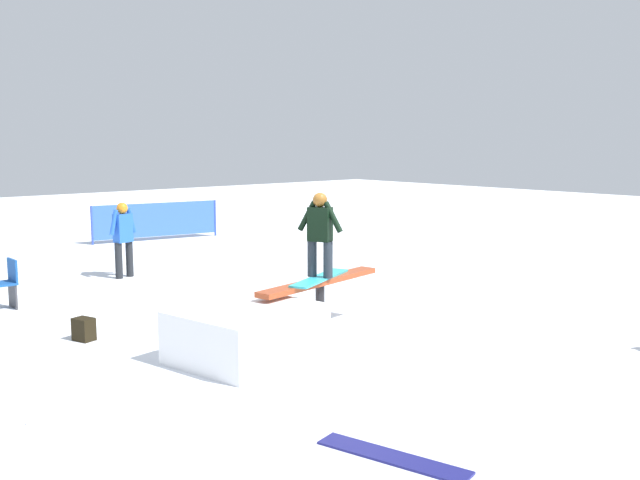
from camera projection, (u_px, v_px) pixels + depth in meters
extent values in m
plane|color=white|center=(320.00, 333.00, 10.96)|extent=(60.00, 60.00, 0.00)
cylinder|color=black|center=(320.00, 309.00, 10.90)|extent=(0.14, 0.14, 0.77)
cube|color=#A53F1E|center=(320.00, 282.00, 10.84)|extent=(2.61, 0.74, 0.08)
cube|color=white|center=(247.00, 333.00, 9.66)|extent=(2.04, 1.80, 0.71)
cube|color=#2FB5C6|center=(320.00, 278.00, 10.83)|extent=(1.53, 0.88, 0.03)
cylinder|color=#232B33|center=(328.00, 260.00, 10.74)|extent=(0.14, 0.14, 0.55)
cylinder|color=#232B33|center=(312.00, 259.00, 10.85)|extent=(0.14, 0.14, 0.55)
cube|color=black|center=(320.00, 224.00, 10.72)|extent=(0.33, 0.40, 0.52)
cylinder|color=black|center=(333.00, 217.00, 10.61)|extent=(0.20, 0.32, 0.47)
cylinder|color=black|center=(307.00, 216.00, 10.79)|extent=(0.20, 0.32, 0.47)
sphere|color=brown|center=(320.00, 200.00, 10.67)|extent=(0.22, 0.22, 0.22)
cylinder|color=#222529|center=(119.00, 261.00, 15.22)|extent=(0.16, 0.16, 0.77)
cylinder|color=#222529|center=(130.00, 259.00, 15.45)|extent=(0.16, 0.16, 0.77)
cube|color=blue|center=(123.00, 228.00, 15.24)|extent=(0.41, 0.31, 0.61)
cylinder|color=blue|center=(114.00, 223.00, 15.03)|extent=(0.24, 0.14, 0.54)
cylinder|color=blue|center=(131.00, 221.00, 15.40)|extent=(0.24, 0.14, 0.54)
sphere|color=orange|center=(122.00, 208.00, 15.18)|extent=(0.24, 0.24, 0.24)
cube|color=white|center=(47.00, 399.00, 8.16)|extent=(0.88, 1.43, 0.02)
cube|color=navy|center=(393.00, 457.00, 6.67)|extent=(0.65, 1.55, 0.02)
cube|color=#3F3F44|center=(13.00, 296.00, 12.58)|extent=(0.03, 0.40, 0.44)
cube|color=#194D9A|center=(1.00, 284.00, 12.43)|extent=(0.44, 0.44, 0.04)
cube|color=#194D9A|center=(12.00, 270.00, 12.53)|extent=(0.04, 0.44, 0.40)
cube|color=black|center=(84.00, 329.00, 10.55)|extent=(0.30, 0.35, 0.34)
cylinder|color=blue|center=(215.00, 218.00, 21.96)|extent=(0.06, 0.06, 1.10)
cylinder|color=blue|center=(92.00, 225.00, 20.05)|extent=(0.06, 0.06, 1.10)
cube|color=blue|center=(156.00, 220.00, 20.99)|extent=(3.67, 0.67, 0.99)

